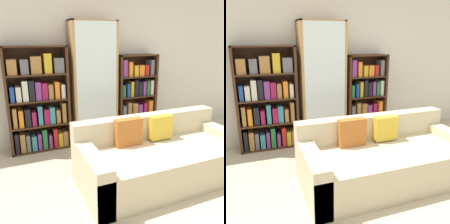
# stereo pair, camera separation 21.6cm
# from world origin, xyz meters

# --- Properties ---
(ground_plane) EXTENTS (16.00, 16.00, 0.00)m
(ground_plane) POSITION_xyz_m (0.00, 0.00, 0.00)
(ground_plane) COLOR beige
(wall_back) EXTENTS (6.42, 0.06, 2.70)m
(wall_back) POSITION_xyz_m (0.00, 2.29, 1.35)
(wall_back) COLOR silver
(wall_back) RESTS_ON ground
(couch) EXTENTS (2.15, 1.00, 0.82)m
(couch) POSITION_xyz_m (0.18, 0.51, 0.29)
(couch) COLOR beige
(couch) RESTS_ON ground
(bookshelf_left) EXTENTS (0.97, 0.32, 1.69)m
(bookshelf_left) POSITION_xyz_m (-1.12, 2.09, 0.80)
(bookshelf_left) COLOR #3D2314
(bookshelf_left) RESTS_ON ground
(display_cabinet) EXTENTS (0.77, 0.36, 2.08)m
(display_cabinet) POSITION_xyz_m (-0.18, 2.07, 1.03)
(display_cabinet) COLOR #AD7F4C
(display_cabinet) RESTS_ON ground
(bookshelf_right) EXTENTS (0.76, 0.32, 1.52)m
(bookshelf_right) POSITION_xyz_m (0.66, 2.09, 0.72)
(bookshelf_right) COLOR #3D2314
(bookshelf_right) RESTS_ON ground
(wine_bottle) EXTENTS (0.08, 0.08, 0.40)m
(wine_bottle) POSITION_xyz_m (0.45, 1.28, 0.17)
(wine_bottle) COLOR #192333
(wine_bottle) RESTS_ON ground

